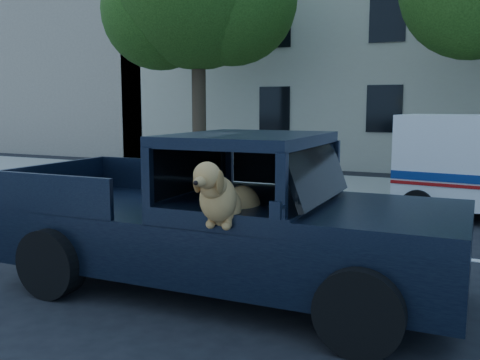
{
  "coord_description": "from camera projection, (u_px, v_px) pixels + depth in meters",
  "views": [
    {
      "loc": [
        4.4,
        -5.11,
        2.31
      ],
      "look_at": [
        1.86,
        0.25,
        1.48
      ],
      "focal_mm": 40.0,
      "sensor_mm": 36.0,
      "label": 1
    }
  ],
  "objects": [
    {
      "name": "ground",
      "position": [
        99.0,
        289.0,
        6.76
      ],
      "size": [
        120.0,
        120.0,
        0.0
      ],
      "primitive_type": "plane",
      "color": "black",
      "rests_on": "ground"
    },
    {
      "name": "far_sidewalk",
      "position": [
        317.0,
        186.0,
        14.98
      ],
      "size": [
        60.0,
        4.0,
        0.15
      ],
      "primitive_type": "cube",
      "color": "gray",
      "rests_on": "ground"
    },
    {
      "name": "lane_stripes",
      "position": [
        328.0,
        244.0,
        8.95
      ],
      "size": [
        21.6,
        0.14,
        0.01
      ],
      "primitive_type": null,
      "color": "silver",
      "rests_on": "ground"
    },
    {
      "name": "building_main",
      "position": [
        457.0,
        45.0,
        19.63
      ],
      "size": [
        26.0,
        6.0,
        9.0
      ],
      "primitive_type": "cube",
      "color": "#B7B097",
      "rests_on": "ground"
    },
    {
      "name": "building_left",
      "position": [
        79.0,
        72.0,
        27.34
      ],
      "size": [
        12.0,
        6.0,
        8.0
      ],
      "primitive_type": "cube",
      "color": "tan",
      "rests_on": "ground"
    },
    {
      "name": "pickup_truck",
      "position": [
        221.0,
        239.0,
        6.63
      ],
      "size": [
        5.56,
        2.85,
        1.98
      ],
      "rotation": [
        0.0,
        0.0,
        0.02
      ],
      "color": "black",
      "rests_on": "ground"
    }
  ]
}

